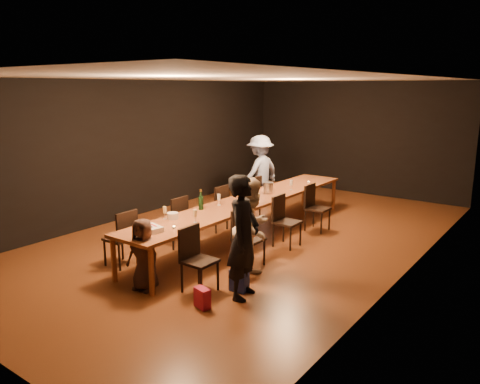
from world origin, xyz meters
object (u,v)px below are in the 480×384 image
Objects in this scene: chair_right_0 at (200,260)px; chair_left_3 at (249,197)px; chair_left_0 at (120,238)px; plate_stack at (173,216)px; table at (249,202)px; child at (143,254)px; man_blue at (260,172)px; woman_tan at (252,228)px; chair_right_3 at (318,208)px; woman_birthday at (243,237)px; champagne_bottle at (201,199)px; chair_left_1 at (173,221)px; chair_right_1 at (249,238)px; ice_bucket at (268,188)px; chair_left_2 at (214,208)px; birthday_cake at (150,229)px; chair_right_2 at (287,222)px.

chair_right_0 and chair_left_3 have the same top height.
plate_stack is at bearing -46.40° from chair_left_0.
plate_stack reaches higher than table.
child is at bearing -68.67° from plate_stack.
chair_right_0 is 0.54× the size of man_blue.
man_blue is (-2.30, 3.64, 0.09)m from woman_tan.
man_blue is at bearing 94.95° from child.
woman_birthday is (0.59, -3.36, 0.39)m from chair_right_3.
man_blue is (-0.30, 4.49, 0.40)m from chair_left_0.
champagne_bottle is (-1.41, 0.46, 0.16)m from woman_tan.
woman_tan reaches higher than chair_left_1.
ice_bucket reaches higher than chair_right_1.
champagne_bottle is (-0.02, 0.73, 0.13)m from plate_stack.
chair_right_3 is 3.44m from woman_birthday.
chair_right_1 is 2.08m from chair_left_2.
woman_tan is at bearing -18.18° from champagne_bottle.
table is 0.88m from chair_left_2.
ice_bucket is (0.01, 3.21, 0.07)m from birthday_cake.
chair_right_0 is at bearing -144.69° from chair_left_2.
birthday_cake is at bearing 127.35° from woman_tan.
man_blue is 9.39× the size of plate_stack.
ice_bucket reaches higher than chair_left_0.
chair_right_1 is (0.85, -1.20, -0.24)m from table.
table is 26.95× the size of ice_bucket.
chair_right_2 is 1.00× the size of chair_left_2.
chair_left_0 is at bearing -54.78° from chair_right_1.
chair_left_2 is 2.99m from child.
child is (-0.69, -1.62, 0.06)m from chair_right_1.
woman_birthday is 4.73× the size of champagne_bottle.
man_blue is at bearing 18.64° from chair_left_3.
child is at bearing -160.30° from chair_left_2.
table is 2.56m from chair_right_0.
chair_right_0 is 1.00× the size of chair_right_3.
ice_bucket is at bearing 82.50° from champagne_bottle.
woman_tan reaches higher than chair_right_0.
chair_left_1 is 2.40m from chair_left_3.
woman_birthday is 1.63× the size of child.
chair_right_1 is 5.04× the size of plate_stack.
chair_left_3 is at bearing 115.40° from birthday_cake.
chair_right_3 is at bearing 70.22° from plate_stack.
champagne_bottle is at bearing 93.49° from child.
plate_stack is (-1.08, 0.59, 0.34)m from chair_right_0.
chair_left_3 is 3.09m from plate_stack.
chair_left_3 is 3.80m from birthday_cake.
champagne_bottle is (-1.11, -2.28, 0.47)m from chair_right_3.
chair_right_2 is 1.00× the size of chair_left_1.
chair_right_2 is at bearing -54.78° from chair_left_1.
man_blue reaches higher than birthday_cake.
man_blue is (-2.00, 0.89, 0.40)m from chair_right_3.
birthday_cake is at bearing 21.60° from man_blue.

